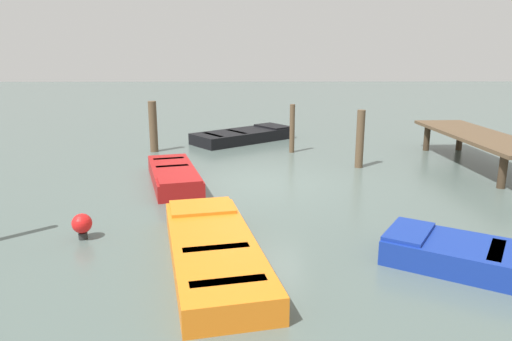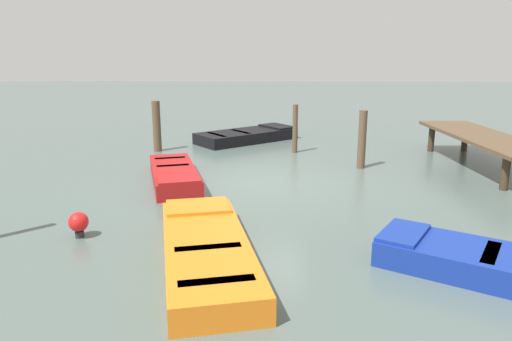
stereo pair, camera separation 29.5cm
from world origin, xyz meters
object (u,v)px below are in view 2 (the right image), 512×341
Objects in this scene: rowboat_orange at (206,249)px; rowboat_black at (247,135)px; marker_buoy at (79,223)px; rowboat_red at (174,175)px; mooring_piling_near_right at (362,140)px; rowboat_blue at (473,260)px; dock_segment at (484,139)px; mooring_piling_far_right at (157,126)px; mooring_piling_mid_left at (295,129)px.

rowboat_black is at bearing -14.04° from rowboat_orange.
rowboat_red is at bearing 163.68° from marker_buoy.
mooring_piling_near_right is at bearing -42.80° from rowboat_orange.
mooring_piling_near_right is at bearing -55.07° from rowboat_blue.
dock_segment reaches higher than marker_buoy.
rowboat_orange is 1.09× the size of rowboat_black.
rowboat_red is 7.48m from rowboat_blue.
dock_segment is 3.43× the size of mooring_piling_far_right.
mooring_piling_mid_left reaches higher than rowboat_red.
rowboat_orange and rowboat_blue have the same top height.
dock_segment is 10.17m from mooring_piling_far_right.
dock_segment is 3.46× the size of mooring_piling_near_right.
mooring_piling_mid_left reaches higher than rowboat_black.
mooring_piling_far_right is 1.01× the size of mooring_piling_near_right.
rowboat_red and rowboat_orange have the same top height.
dock_segment is 9.78m from rowboat_orange.
rowboat_red is 2.07× the size of mooring_piling_far_right.
rowboat_orange is at bearing -30.75° from mooring_piling_near_right.
rowboat_blue is (6.84, -3.16, -0.62)m from dock_segment.
mooring_piling_mid_left is at bearing -44.58° from rowboat_blue.
marker_buoy is at bearing -49.31° from mooring_piling_near_right.
mooring_piling_mid_left is at bearing 123.28° from rowboat_red.
mooring_piling_mid_left is 8.73m from marker_buoy.
rowboat_orange is 7.43m from mooring_piling_near_right.
marker_buoy is (-1.36, -6.59, 0.07)m from rowboat_blue.
rowboat_black is at bearing -122.84° from dock_segment.
mooring_piling_mid_left is (-3.78, 3.37, 0.59)m from rowboat_red.
mooring_piling_mid_left is at bearing -140.27° from mooring_piling_near_right.
marker_buoy is at bearing -63.43° from dock_segment.
rowboat_orange is 8.75m from mooring_piling_mid_left.
mooring_piling_near_right is 8.23m from marker_buoy.
mooring_piling_mid_left is 2.78m from mooring_piling_near_right.
mooring_piling_mid_left is at bearing -113.58° from dock_segment.
rowboat_orange is at bearing 67.66° from marker_buoy.
dock_segment is 8.87m from rowboat_red.
rowboat_black is 3.56m from mooring_piling_far_right.
rowboat_black is 2.44× the size of mooring_piling_mid_left.
rowboat_orange is at bearing 26.89° from rowboat_blue.
rowboat_red is at bearing 4.04° from rowboat_orange.
rowboat_blue is at bearing -27.55° from dock_segment.
rowboat_orange is at bearing 16.81° from mooring_piling_far_right.
marker_buoy is at bearing -31.38° from rowboat_red.
mooring_piling_far_right is at bearing 173.54° from rowboat_black.
dock_segment is at bearing -67.94° from rowboat_black.
rowboat_orange is at bearing 1.03° from rowboat_red.
rowboat_black is 2.66m from mooring_piling_mid_left.
rowboat_black is at bearing -140.49° from mooring_piling_near_right.
marker_buoy is (9.50, -2.81, 0.07)m from rowboat_black.
mooring_piling_far_right is at bearing -105.25° from dock_segment.
rowboat_red is at bearing -10.81° from rowboat_blue.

